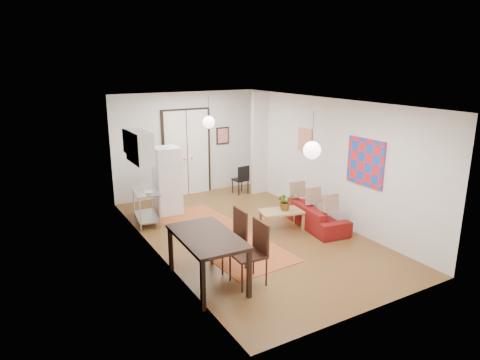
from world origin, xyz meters
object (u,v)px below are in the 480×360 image
sofa (316,215)px  dining_chair_far (245,247)px  coffee_table (282,213)px  fridge (167,181)px  kitchen_counter (146,203)px  black_side_chair (239,176)px  dining_chair_near (226,233)px  dining_table (207,241)px

sofa → dining_chair_far: 3.07m
coffee_table → fridge: size_ratio=0.64×
coffee_table → kitchen_counter: kitchen_counter is taller
dining_chair_far → black_side_chair: bearing=153.4°
sofa → dining_chair_near: (-2.72, -0.68, 0.37)m
coffee_table → dining_chair_near: bearing=-153.9°
sofa → dining_chair_far: dining_chair_far is taller
kitchen_counter → fridge: fridge is taller
fridge → black_side_chair: (2.40, 0.62, -0.36)m
coffee_table → fridge: 2.99m
dining_table → dining_chair_far: bearing=-21.6°
dining_chair_near → dining_chair_far: bearing=1.9°
kitchen_counter → fridge: bearing=38.1°
sofa → fridge: (-2.63, 2.57, 0.57)m
dining_table → black_side_chair: (3.09, 4.33, -0.30)m
dining_table → coffee_table: bearing=29.1°
dining_chair_far → black_side_chair: dining_chair_far is taller
dining_chair_near → black_side_chair: dining_chair_near is taller
sofa → black_side_chair: 3.20m
sofa → dining_chair_near: size_ratio=1.69×
sofa → dining_table: (-3.32, -1.15, 0.52)m
dining_table → dining_chair_near: (0.60, 0.46, -0.15)m
dining_chair_near → black_side_chair: bearing=149.2°
dining_table → black_side_chair: 5.33m
coffee_table → dining_table: 2.94m
sofa → coffee_table: size_ratio=1.72×
sofa → kitchen_counter: (-3.32, 2.17, 0.23)m
dining_table → dining_chair_far: 0.66m
sofa → fridge: fridge is taller
kitchen_counter → fridge: 0.86m
coffee_table → sofa: bearing=-19.3°
kitchen_counter → dining_table: bearing=-82.0°
coffee_table → dining_chair_near: (-1.95, -0.96, 0.26)m
coffee_table → dining_table: (-2.54, -1.42, 0.41)m
coffee_table → dining_table: bearing=-150.9°
kitchen_counter → black_side_chair: bearing=26.2°
dining_chair_far → sofa: bearing=118.9°
sofa → dining_chair_far: size_ratio=1.69×
fridge → dining_chair_far: bearing=-88.7°
black_side_chair → coffee_table: bearing=74.5°
dining_table → dining_chair_far: size_ratio=1.49×
coffee_table → fridge: bearing=129.0°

